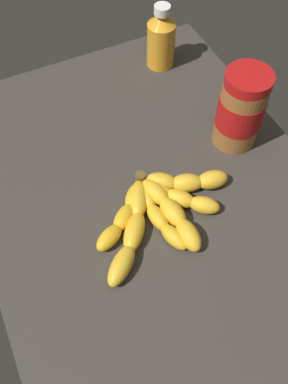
# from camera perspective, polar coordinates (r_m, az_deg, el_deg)

# --- Properties ---
(ground_plane) EXTENTS (0.89, 0.64, 0.03)m
(ground_plane) POSITION_cam_1_polar(r_m,az_deg,el_deg) (0.79, 1.52, -1.40)
(ground_plane) COLOR #38332D
(banana_bunch) EXTENTS (0.19, 0.30, 0.04)m
(banana_bunch) POSITION_cam_1_polar(r_m,az_deg,el_deg) (0.74, 2.17, -2.41)
(banana_bunch) COLOR gold
(banana_bunch) RESTS_ON ground_plane
(peanut_butter_jar) EXTENTS (0.09, 0.09, 0.17)m
(peanut_butter_jar) POSITION_cam_1_polar(r_m,az_deg,el_deg) (0.82, 13.33, 11.10)
(peanut_butter_jar) COLOR #9E602D
(peanut_butter_jar) RESTS_ON ground_plane
(honey_bottle) EXTENTS (0.06, 0.06, 0.15)m
(honey_bottle) POSITION_cam_1_polar(r_m,az_deg,el_deg) (0.99, 2.40, 20.59)
(honey_bottle) COLOR orange
(honey_bottle) RESTS_ON ground_plane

